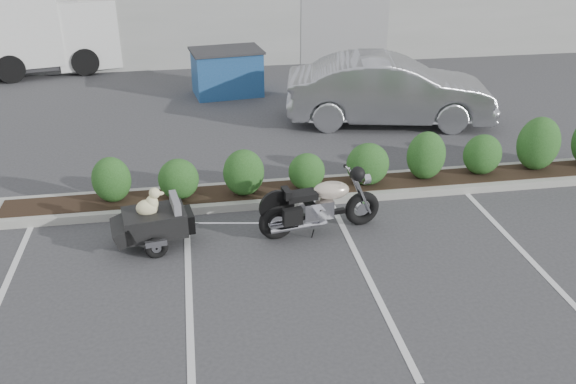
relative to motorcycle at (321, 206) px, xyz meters
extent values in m
plane|color=#38383A|center=(-0.77, -0.75, -0.50)|extent=(90.00, 90.00, 0.00)
cube|color=#9E9E93|center=(0.23, 1.45, -0.43)|extent=(12.00, 1.00, 0.15)
torus|color=black|center=(-0.77, -0.10, -0.19)|extent=(0.65, 0.26, 0.63)
torus|color=black|center=(0.77, 0.14, -0.19)|extent=(0.65, 0.26, 0.63)
cylinder|color=silver|center=(-0.77, -0.10, -0.19)|extent=(0.28, 0.15, 0.26)
cylinder|color=silver|center=(0.77, 0.14, -0.19)|extent=(0.24, 0.13, 0.23)
cylinder|color=silver|center=(0.72, 0.04, 0.16)|extent=(0.41, 0.11, 0.84)
cylinder|color=silver|center=(0.69, 0.23, 0.16)|extent=(0.41, 0.11, 0.84)
cylinder|color=silver|center=(0.56, 0.11, 0.52)|extent=(0.14, 0.66, 0.03)
cylinder|color=silver|center=(0.82, 0.15, 0.37)|extent=(0.14, 0.19, 0.17)
sphere|color=black|center=(0.57, -0.18, 0.63)|extent=(0.28, 0.28, 0.25)
cube|color=silver|center=(-0.07, 0.01, -0.05)|extent=(0.56, 0.40, 0.32)
cube|color=black|center=(0.03, 0.03, -0.17)|extent=(0.85, 0.23, 0.08)
ellipsoid|color=beige|center=(0.18, 0.05, 0.25)|extent=(0.67, 0.45, 0.31)
cube|color=black|center=(-0.35, -0.03, 0.23)|extent=(0.56, 0.36, 0.11)
cube|color=black|center=(-0.60, -0.07, 0.32)|extent=(0.16, 0.30, 0.15)
cylinder|color=silver|center=(-0.41, -0.22, -0.26)|extent=(0.99, 0.24, 0.09)
cylinder|color=silver|center=(-0.47, 0.12, -0.26)|extent=(0.99, 0.24, 0.09)
cube|color=black|center=(-0.54, -0.33, 0.02)|extent=(0.34, 0.18, 0.28)
cube|color=black|center=(-2.77, 0.02, -0.08)|extent=(1.09, 0.83, 0.40)
cube|color=slate|center=(-2.42, 0.07, 0.18)|extent=(0.20, 0.60, 0.28)
cube|color=slate|center=(-2.72, 0.03, 0.02)|extent=(0.75, 0.68, 0.04)
cube|color=black|center=(-3.28, -0.06, -0.14)|extent=(0.46, 0.73, 0.35)
cube|color=black|center=(-2.25, 0.10, -0.13)|extent=(0.26, 0.50, 0.32)
torus|color=black|center=(-2.76, -0.38, -0.33)|extent=(0.38, 0.16, 0.37)
torus|color=black|center=(-2.88, 0.40, -0.33)|extent=(0.38, 0.16, 0.37)
cube|color=silver|center=(-2.75, -0.43, -0.22)|extent=(0.35, 0.13, 0.09)
cube|color=silver|center=(-2.89, 0.45, -0.22)|extent=(0.35, 0.13, 0.09)
cylinder|color=black|center=(-2.82, 0.01, -0.33)|extent=(0.17, 0.85, 0.04)
cylinder|color=silver|center=(-2.02, 0.14, -0.19)|extent=(0.57, 0.12, 0.03)
ellipsoid|color=#F5E7A5|center=(-2.87, 0.02, 0.19)|extent=(0.39, 0.29, 0.28)
ellipsoid|color=#F5E7A5|center=(-2.78, 0.03, 0.27)|extent=(0.23, 0.22, 0.26)
sphere|color=#F5E7A5|center=(-2.73, 0.04, 0.44)|extent=(0.21, 0.21, 0.18)
ellipsoid|color=#F5E7A5|center=(-2.64, 0.05, 0.42)|extent=(0.14, 0.10, 0.07)
sphere|color=black|center=(-2.59, 0.06, 0.42)|extent=(0.04, 0.04, 0.03)
ellipsoid|color=#F5E7A5|center=(-2.75, -0.02, 0.46)|extent=(0.05, 0.04, 0.10)
ellipsoid|color=#F5E7A5|center=(-2.77, 0.09, 0.46)|extent=(0.05, 0.04, 0.10)
cylinder|color=#F5E7A5|center=(-2.74, -0.02, 0.09)|extent=(0.05, 0.05, 0.11)
cylinder|color=#F5E7A5|center=(-2.76, 0.09, 0.09)|extent=(0.05, 0.05, 0.11)
imported|color=#A5A6AC|center=(2.84, 5.17, 0.33)|extent=(5.32, 2.72, 1.67)
cube|color=navy|center=(-0.98, 8.24, 0.12)|extent=(2.01, 1.48, 1.24)
cube|color=#2D2D30|center=(-0.98, 8.24, 0.76)|extent=(2.13, 1.60, 0.06)
cube|color=silver|center=(-5.33, 12.07, 0.69)|extent=(2.34, 2.56, 2.09)
cube|color=black|center=(-5.33, 12.07, 0.40)|extent=(0.48, 1.78, 0.95)
cube|color=#2D2D30|center=(-7.46, 11.59, -0.17)|extent=(6.96, 3.52, 0.19)
cylinder|color=black|center=(-5.28, 11.01, -0.08)|extent=(0.89, 0.45, 0.86)
cylinder|color=black|center=(-5.75, 13.05, -0.08)|extent=(0.89, 0.45, 0.86)
cylinder|color=black|center=(-7.41, 10.52, -0.08)|extent=(0.89, 0.45, 0.86)
cylinder|color=black|center=(-7.88, 12.56, -0.08)|extent=(0.89, 0.45, 0.86)
camera|label=1|loc=(-2.03, -8.92, 4.77)|focal=38.00mm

